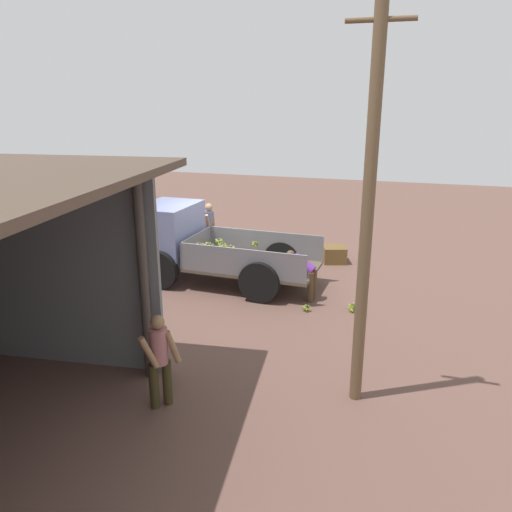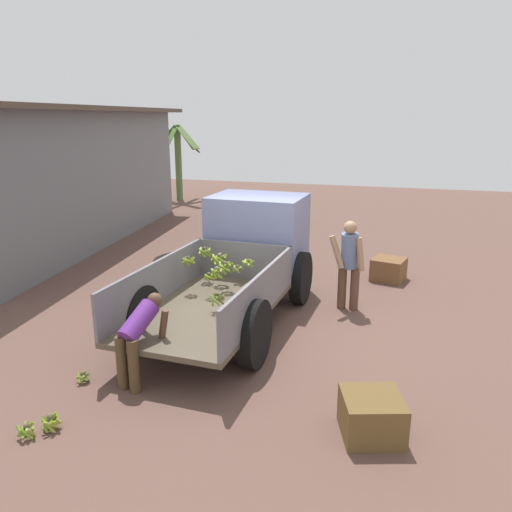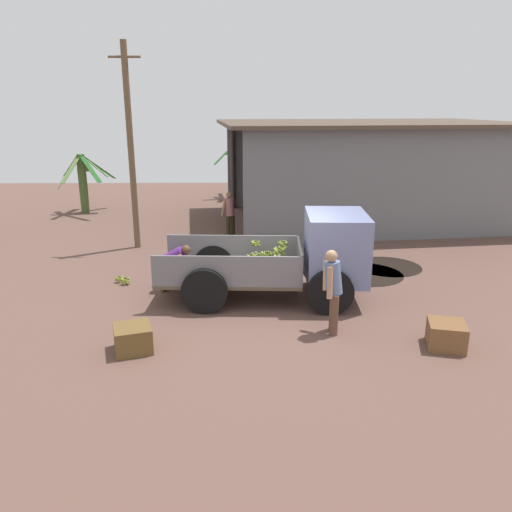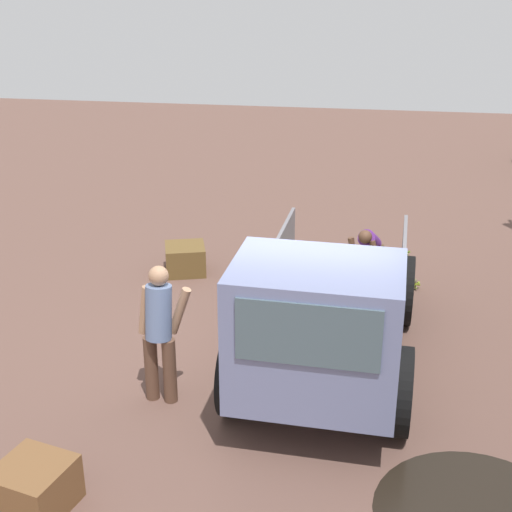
{
  "view_description": "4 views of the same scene",
  "coord_description": "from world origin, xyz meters",
  "px_view_note": "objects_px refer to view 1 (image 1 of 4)",
  "views": [
    {
      "loc": [
        -4.61,
        11.76,
        4.56
      ],
      "look_at": [
        -1.28,
        0.99,
        1.0
      ],
      "focal_mm": 35.0,
      "sensor_mm": 36.0,
      "label": 1
    },
    {
      "loc": [
        -7.65,
        -2.34,
        3.41
      ],
      "look_at": [
        -0.56,
        -0.2,
        1.32
      ],
      "focal_mm": 35.0,
      "sensor_mm": 36.0,
      "label": 2
    },
    {
      "loc": [
        -0.61,
        -10.3,
        4.24
      ],
      "look_at": [
        -0.46,
        0.3,
        1.01
      ],
      "focal_mm": 35.0,
      "sensor_mm": 36.0,
      "label": 3
    },
    {
      "loc": [
        7.87,
        0.8,
        4.72
      ],
      "look_at": [
        -0.32,
        -0.58,
        1.35
      ],
      "focal_mm": 50.0,
      "sensor_mm": 36.0,
      "label": 4
    }
  ],
  "objects_px": {
    "person_bystander_near_shed": "(159,357)",
    "wooden_crate_1": "(159,239)",
    "person_foreground_visitor": "(208,228)",
    "banana_bunch_on_ground_2": "(306,307)",
    "utility_pole": "(368,211)",
    "banana_bunch_on_ground_1": "(361,311)",
    "cargo_truck": "(189,241)",
    "wooden_crate_0": "(334,254)",
    "person_worker_loading": "(304,271)",
    "banana_bunch_on_ground_0": "(353,307)"
  },
  "relations": [
    {
      "from": "cargo_truck",
      "to": "banana_bunch_on_ground_2",
      "type": "height_order",
      "value": "cargo_truck"
    },
    {
      "from": "utility_pole",
      "to": "wooden_crate_1",
      "type": "height_order",
      "value": "utility_pole"
    },
    {
      "from": "cargo_truck",
      "to": "person_foreground_visitor",
      "type": "xyz_separation_m",
      "value": [
        0.24,
        -1.82,
        -0.1
      ]
    },
    {
      "from": "person_bystander_near_shed",
      "to": "wooden_crate_1",
      "type": "relative_size",
      "value": 2.38
    },
    {
      "from": "person_worker_loading",
      "to": "banana_bunch_on_ground_2",
      "type": "height_order",
      "value": "person_worker_loading"
    },
    {
      "from": "banana_bunch_on_ground_1",
      "to": "cargo_truck",
      "type": "bearing_deg",
      "value": -13.27
    },
    {
      "from": "person_bystander_near_shed",
      "to": "wooden_crate_1",
      "type": "bearing_deg",
      "value": 162.48
    },
    {
      "from": "banana_bunch_on_ground_0",
      "to": "wooden_crate_1",
      "type": "distance_m",
      "value": 7.43
    },
    {
      "from": "banana_bunch_on_ground_2",
      "to": "wooden_crate_0",
      "type": "xyz_separation_m",
      "value": [
        -0.05,
        -3.73,
        0.14
      ]
    },
    {
      "from": "person_foreground_visitor",
      "to": "banana_bunch_on_ground_2",
      "type": "xyz_separation_m",
      "value": [
        -3.62,
        3.04,
        -0.83
      ]
    },
    {
      "from": "wooden_crate_0",
      "to": "utility_pole",
      "type": "bearing_deg",
      "value": 101.41
    },
    {
      "from": "person_worker_loading",
      "to": "utility_pole",
      "type": "bearing_deg",
      "value": 125.96
    },
    {
      "from": "cargo_truck",
      "to": "banana_bunch_on_ground_2",
      "type": "relative_size",
      "value": 23.1
    },
    {
      "from": "cargo_truck",
      "to": "person_worker_loading",
      "type": "xyz_separation_m",
      "value": [
        -3.14,
        0.48,
        -0.33
      ]
    },
    {
      "from": "banana_bunch_on_ground_0",
      "to": "banana_bunch_on_ground_1",
      "type": "distance_m",
      "value": 0.25
    },
    {
      "from": "utility_pole",
      "to": "wooden_crate_0",
      "type": "height_order",
      "value": "utility_pole"
    },
    {
      "from": "utility_pole",
      "to": "person_worker_loading",
      "type": "relative_size",
      "value": 5.23
    },
    {
      "from": "wooden_crate_0",
      "to": "banana_bunch_on_ground_2",
      "type": "bearing_deg",
      "value": 89.21
    },
    {
      "from": "banana_bunch_on_ground_2",
      "to": "person_bystander_near_shed",
      "type": "bearing_deg",
      "value": 71.62
    },
    {
      "from": "banana_bunch_on_ground_0",
      "to": "wooden_crate_1",
      "type": "bearing_deg",
      "value": -27.14
    },
    {
      "from": "person_bystander_near_shed",
      "to": "wooden_crate_1",
      "type": "xyz_separation_m",
      "value": [
        4.2,
        -7.91,
        -0.62
      ]
    },
    {
      "from": "utility_pole",
      "to": "person_worker_loading",
      "type": "distance_m",
      "value": 4.79
    },
    {
      "from": "utility_pole",
      "to": "person_foreground_visitor",
      "type": "distance_m",
      "value": 8.22
    },
    {
      "from": "banana_bunch_on_ground_2",
      "to": "person_worker_loading",
      "type": "bearing_deg",
      "value": -72.27
    },
    {
      "from": "person_foreground_visitor",
      "to": "banana_bunch_on_ground_0",
      "type": "bearing_deg",
      "value": -25.22
    },
    {
      "from": "banana_bunch_on_ground_2",
      "to": "cargo_truck",
      "type": "bearing_deg",
      "value": -19.78
    },
    {
      "from": "cargo_truck",
      "to": "person_worker_loading",
      "type": "height_order",
      "value": "cargo_truck"
    },
    {
      "from": "person_foreground_visitor",
      "to": "person_bystander_near_shed",
      "type": "xyz_separation_m",
      "value": [
        -2.21,
        7.26,
        -0.07
      ]
    },
    {
      "from": "person_foreground_visitor",
      "to": "wooden_crate_0",
      "type": "distance_m",
      "value": 3.8
    },
    {
      "from": "utility_pole",
      "to": "person_foreground_visitor",
      "type": "relative_size",
      "value": 3.6
    },
    {
      "from": "person_foreground_visitor",
      "to": "banana_bunch_on_ground_2",
      "type": "height_order",
      "value": "person_foreground_visitor"
    },
    {
      "from": "person_worker_loading",
      "to": "banana_bunch_on_ground_0",
      "type": "distance_m",
      "value": 1.44
    },
    {
      "from": "utility_pole",
      "to": "person_foreground_visitor",
      "type": "bearing_deg",
      "value": -50.57
    },
    {
      "from": "banana_bunch_on_ground_0",
      "to": "banana_bunch_on_ground_2",
      "type": "bearing_deg",
      "value": 16.17
    },
    {
      "from": "banana_bunch_on_ground_1",
      "to": "person_worker_loading",
      "type": "bearing_deg",
      "value": -22.57
    },
    {
      "from": "cargo_truck",
      "to": "banana_bunch_on_ground_2",
      "type": "xyz_separation_m",
      "value": [
        -3.37,
        1.21,
        -0.93
      ]
    },
    {
      "from": "utility_pole",
      "to": "cargo_truck",
      "type": "bearing_deg",
      "value": -41.93
    },
    {
      "from": "person_bystander_near_shed",
      "to": "wooden_crate_0",
      "type": "xyz_separation_m",
      "value": [
        -1.46,
        -7.96,
        -0.62
      ]
    },
    {
      "from": "banana_bunch_on_ground_0",
      "to": "banana_bunch_on_ground_2",
      "type": "relative_size",
      "value": 1.25
    },
    {
      "from": "utility_pole",
      "to": "wooden_crate_1",
      "type": "relative_size",
      "value": 9.23
    },
    {
      "from": "person_foreground_visitor",
      "to": "person_worker_loading",
      "type": "distance_m",
      "value": 4.1
    },
    {
      "from": "utility_pole",
      "to": "banana_bunch_on_ground_1",
      "type": "bearing_deg",
      "value": -85.98
    },
    {
      "from": "banana_bunch_on_ground_2",
      "to": "wooden_crate_0",
      "type": "relative_size",
      "value": 0.32
    },
    {
      "from": "banana_bunch_on_ground_2",
      "to": "utility_pole",
      "type": "bearing_deg",
      "value": 114.76
    },
    {
      "from": "cargo_truck",
      "to": "person_bystander_near_shed",
      "type": "xyz_separation_m",
      "value": [
        -1.97,
        5.44,
        -0.17
      ]
    },
    {
      "from": "banana_bunch_on_ground_0",
      "to": "banana_bunch_on_ground_2",
      "type": "distance_m",
      "value": 1.04
    },
    {
      "from": "utility_pole",
      "to": "person_bystander_near_shed",
      "type": "relative_size",
      "value": 3.88
    },
    {
      "from": "utility_pole",
      "to": "wooden_crate_1",
      "type": "distance_m",
      "value": 10.17
    },
    {
      "from": "wooden_crate_1",
      "to": "banana_bunch_on_ground_1",
      "type": "bearing_deg",
      "value": 152.5
    },
    {
      "from": "person_foreground_visitor",
      "to": "banana_bunch_on_ground_2",
      "type": "relative_size",
      "value": 8.19
    }
  ]
}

